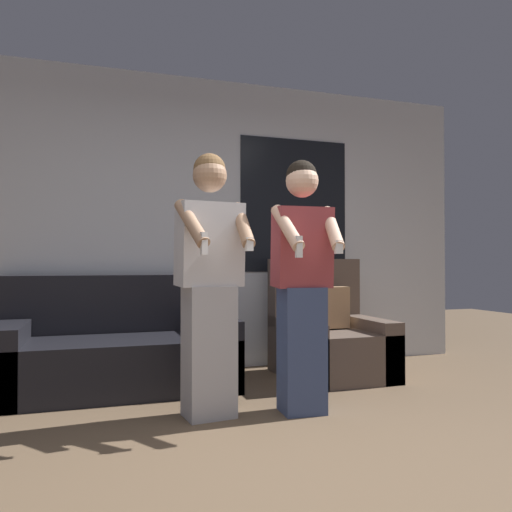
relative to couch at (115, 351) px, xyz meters
name	(u,v)px	position (x,y,z in m)	size (l,w,h in m)	color
ground_plane	(303,500)	(0.67, -2.17, -0.29)	(14.00, 14.00, 0.00)	brown
wall_back	(191,223)	(0.69, 0.49, 1.06)	(5.62, 0.07, 2.70)	silver
couch	(115,351)	(0.00, 0.00, 0.00)	(1.81, 0.93, 0.88)	black
armchair	(328,339)	(1.79, -0.11, 0.02)	(0.85, 0.92, 1.02)	brown
person_left	(210,282)	(0.54, -0.96, 0.57)	(0.47, 0.50, 1.68)	#B2B2B7
person_right	(302,281)	(1.14, -1.05, 0.57)	(0.43, 0.48, 1.66)	#384770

